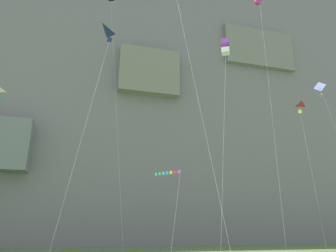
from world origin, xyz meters
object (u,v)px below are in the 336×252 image
Objects in this scene: kite_delta_mid_right at (3,103)px; kite_delta_low_left at (296,113)px; kite_delta_far_left at (114,43)px; kite_banner_high_left at (168,177)px; kite_box_mid_center at (225,48)px; kite_diamond_upper_mid at (321,90)px.

kite_delta_mid_right is 35.10m from kite_delta_low_left.
kite_delta_far_left is at bearing -158.40° from kite_delta_low_left.
kite_box_mid_center is at bearing -83.74° from kite_banner_high_left.
kite_delta_low_left reaches higher than kite_banner_high_left.
kite_diamond_upper_mid reaches higher than kite_delta_mid_right.
kite_delta_mid_right is (-15.46, -4.04, -8.62)m from kite_box_mid_center.
kite_delta_mid_right is (-13.96, -17.73, 0.54)m from kite_banner_high_left.
kite_diamond_upper_mid reaches higher than kite_delta_low_left.
kite_banner_high_left is at bearing 51.78° from kite_delta_mid_right.
kite_box_mid_center is at bearing -6.88° from kite_delta_far_left.
kite_banner_high_left is 16.54m from kite_box_mid_center.
kite_diamond_upper_mid is 2.78× the size of kite_banner_high_left.
kite_delta_far_left reaches higher than kite_delta_low_left.
kite_banner_high_left is (-25.62, -1.62, -15.10)m from kite_diamond_upper_mid.
kite_delta_far_left reaches higher than kite_delta_mid_right.
kite_delta_low_left reaches higher than kite_delta_mid_right.
kite_box_mid_center is (1.50, -13.69, 9.16)m from kite_banner_high_left.
kite_delta_low_left is at bearing -153.81° from kite_diamond_upper_mid.
kite_box_mid_center is 1.05× the size of kite_delta_low_left.
kite_delta_low_left is at bearing 21.60° from kite_delta_far_left.
kite_delta_low_left is at bearing 26.01° from kite_delta_mid_right.
kite_banner_high_left is 0.98× the size of kite_delta_mid_right.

